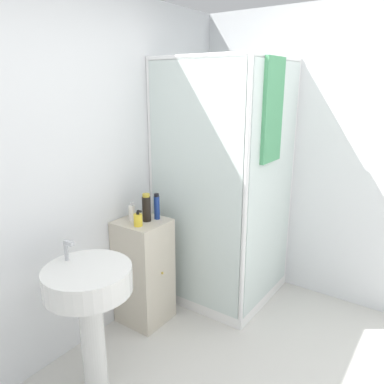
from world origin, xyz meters
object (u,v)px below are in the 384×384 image
soap_dispenser (138,220)px  shampoo_bottle_tall_black (146,208)px  sink (89,297)px  shampoo_bottle_blue (157,207)px  lotion_bottle_white (132,213)px

soap_dispenser → shampoo_bottle_tall_black: shampoo_bottle_tall_black is taller
sink → shampoo_bottle_blue: bearing=11.6°
soap_dispenser → shampoo_bottle_blue: 0.20m
sink → shampoo_bottle_tall_black: bearing=15.3°
sink → shampoo_bottle_blue: shampoo_bottle_blue is taller
soap_dispenser → shampoo_bottle_tall_black: (0.11, 0.02, 0.06)m
shampoo_bottle_blue → lotion_bottle_white: shampoo_bottle_blue is taller
sink → shampoo_bottle_tall_black: shampoo_bottle_tall_black is taller
shampoo_bottle_blue → sink: bearing=-168.4°
sink → soap_dispenser: 0.71m
soap_dispenser → lotion_bottle_white: (0.06, 0.12, 0.01)m
sink → shampoo_bottle_tall_black: size_ratio=4.48×
sink → soap_dispenser: (0.64, 0.19, 0.25)m
soap_dispenser → shampoo_bottle_tall_black: bearing=8.6°
sink → soap_dispenser: bearing=16.4°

